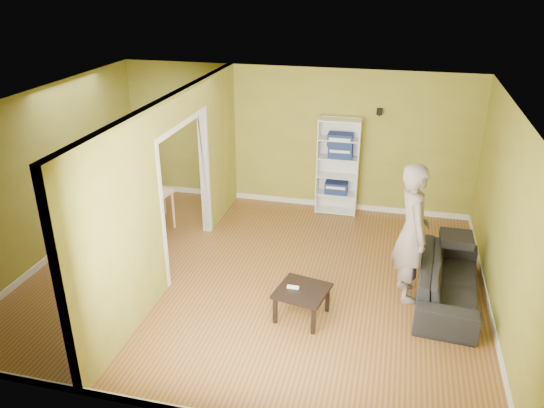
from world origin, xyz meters
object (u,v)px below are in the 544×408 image
(bookshelf, at_px, (338,166))
(chair_left, at_px, (93,201))
(dining_table, at_px, (134,196))
(chair_near, at_px, (119,221))
(sofa, at_px, (449,275))
(person, at_px, (413,221))
(coffee_table, at_px, (302,294))
(chair_far, at_px, (151,189))

(bookshelf, bearing_deg, chair_left, -156.49)
(dining_table, bearing_deg, bookshelf, 27.22)
(chair_left, xyz_separation_m, chair_near, (0.78, -0.54, -0.03))
(sofa, height_order, dining_table, sofa)
(person, distance_m, coffee_table, 1.74)
(bookshelf, relative_size, chair_left, 1.74)
(person, bearing_deg, bookshelf, 12.17)
(sofa, relative_size, coffee_table, 3.20)
(coffee_table, height_order, chair_left, chair_left)
(bookshelf, relative_size, dining_table, 1.53)
(chair_near, xyz_separation_m, chair_far, (-0.05, 1.27, 0.03))
(dining_table, bearing_deg, coffee_table, -28.67)
(chair_left, bearing_deg, person, 83.84)
(coffee_table, relative_size, chair_far, 0.61)
(person, xyz_separation_m, chair_far, (-4.55, 1.57, -0.63))
(chair_left, relative_size, chair_far, 1.00)
(dining_table, bearing_deg, chair_left, -174.54)
(sofa, relative_size, bookshelf, 1.13)
(sofa, distance_m, bookshelf, 3.19)
(chair_left, distance_m, chair_far, 1.04)
(sofa, xyz_separation_m, chair_left, (-5.83, 0.82, 0.13))
(sofa, height_order, chair_left, chair_left)
(chair_left, relative_size, chair_near, 1.06)
(person, distance_m, chair_near, 4.56)
(person, height_order, coffee_table, person)
(sofa, distance_m, dining_table, 5.16)
(coffee_table, xyz_separation_m, chair_left, (-3.98, 1.69, 0.15))
(chair_near, bearing_deg, sofa, 0.82)
(chair_left, height_order, chair_near, chair_left)
(dining_table, distance_m, chair_left, 0.77)
(sofa, relative_size, person, 0.88)
(sofa, xyz_separation_m, dining_table, (-5.08, 0.89, 0.26))
(person, relative_size, chair_far, 2.24)
(chair_left, height_order, chair_far, same)
(coffee_table, relative_size, dining_table, 0.54)
(person, distance_m, chair_far, 4.86)
(chair_left, distance_m, chair_near, 0.94)
(bookshelf, height_order, dining_table, bookshelf)
(bookshelf, bearing_deg, sofa, -54.00)
(coffee_table, xyz_separation_m, dining_table, (-3.22, 1.76, 0.29))
(chair_near, bearing_deg, chair_far, 96.19)
(coffee_table, bearing_deg, chair_near, 160.20)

